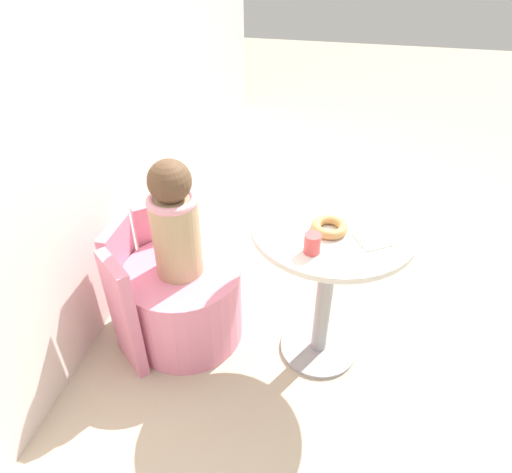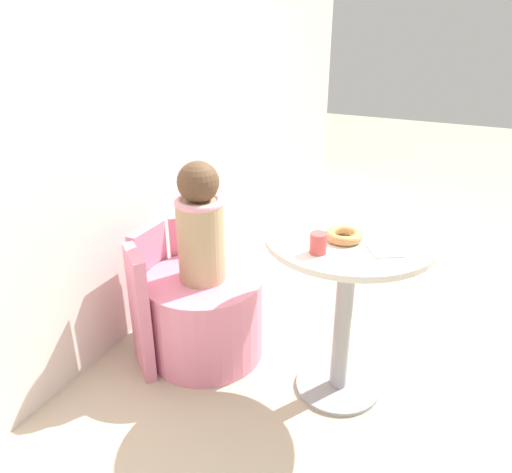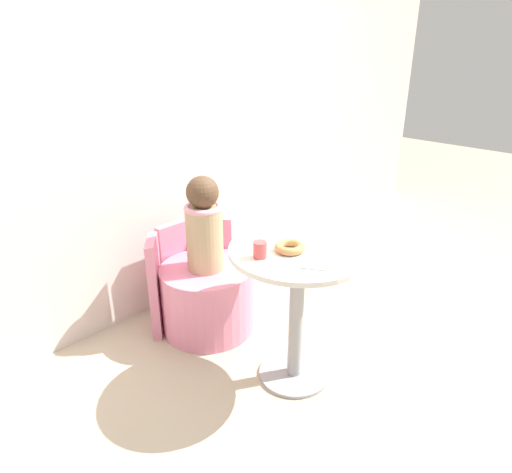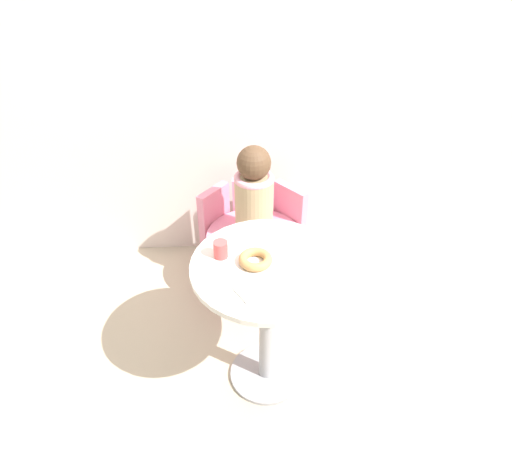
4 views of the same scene
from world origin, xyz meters
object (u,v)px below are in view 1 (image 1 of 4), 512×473
Objects in this scene: cup at (312,243)px; donut at (329,227)px; tub_chair at (185,302)px; child_figure at (175,221)px; round_table at (328,262)px.

donut is at bearing -19.62° from cup.
tub_chair is 0.46m from child_figure.
cup is at bearing -106.20° from tub_chair.
child_figure is (-0.02, 0.65, 0.13)m from round_table.
tub_chair is 7.26× the size of cup.
donut is at bearing -92.53° from child_figure.
child_figure is (0.00, 0.00, 0.46)m from tub_chair.
round_table is at bearing -17.73° from cup.
donut is (-0.03, -0.64, 0.55)m from tub_chair.
tub_chair is at bearing 0.00° from child_figure.
child_figure reaches higher than cup.
donut reaches higher than round_table.
donut is (-0.03, -0.64, 0.08)m from child_figure.
tub_chair is 0.83m from cup.
round_table is 5.23× the size of donut.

